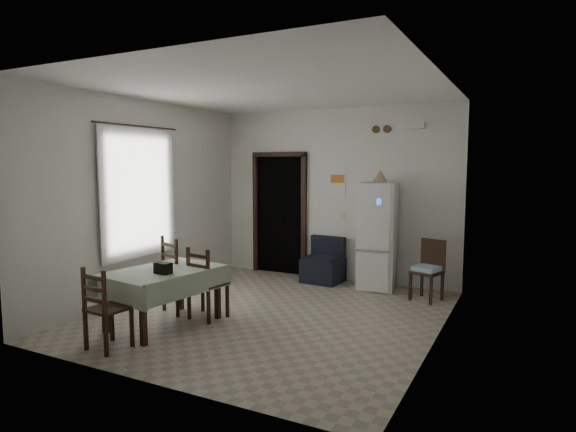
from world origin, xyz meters
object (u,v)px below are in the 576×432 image
at_px(dining_chair_far_left, 183,274).
at_px(dining_chair_near_head, 108,308).
at_px(navy_seat, 323,260).
at_px(dining_chair_far_right, 208,283).
at_px(fridge, 378,236).
at_px(dining_table, 164,298).
at_px(corner_chair, 427,271).

relative_size(dining_chair_far_left, dining_chair_near_head, 1.14).
bearing_deg(navy_seat, dining_chair_far_right, -98.65).
relative_size(fridge, dining_table, 1.26).
relative_size(fridge, dining_chair_far_left, 1.65).
distance_m(navy_seat, dining_chair_near_head, 3.85).
xyz_separation_m(dining_chair_far_left, dining_chair_far_right, (0.49, -0.10, -0.05)).
relative_size(fridge, corner_chair, 1.91).
bearing_deg(navy_seat, dining_chair_far_left, -109.85).
xyz_separation_m(corner_chair, dining_chair_near_head, (-2.64, -3.41, 0.01)).
bearing_deg(dining_chair_far_left, dining_chair_near_head, 118.01).
xyz_separation_m(corner_chair, dining_chair_far_left, (-2.80, -2.00, 0.07)).
relative_size(fridge, dining_chair_far_right, 1.81).
bearing_deg(dining_chair_near_head, navy_seat, -98.36).
height_order(dining_table, dining_chair_far_left, dining_chair_far_left).
relative_size(navy_seat, dining_chair_far_left, 0.73).
relative_size(corner_chair, dining_table, 0.66).
height_order(fridge, dining_table, fridge).
bearing_deg(dining_table, navy_seat, 81.89).
relative_size(navy_seat, dining_table, 0.56).
bearing_deg(corner_chair, navy_seat, -172.97).
distance_m(fridge, dining_chair_far_right, 2.88).
height_order(corner_chair, dining_chair_near_head, dining_chair_near_head).
bearing_deg(corner_chair, dining_chair_near_head, -109.76).
xyz_separation_m(fridge, navy_seat, (-0.93, 0.00, -0.47)).
xyz_separation_m(dining_table, dining_chair_near_head, (-0.01, -0.84, 0.10)).
xyz_separation_m(dining_table, dining_chair_far_right, (0.32, 0.47, 0.12)).
distance_m(navy_seat, dining_table, 3.03).
bearing_deg(dining_chair_near_head, fridge, -110.93).
height_order(fridge, navy_seat, fridge).
height_order(navy_seat, corner_chair, corner_chair).
bearing_deg(dining_chair_far_right, navy_seat, -94.65).
distance_m(fridge, dining_table, 3.45).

